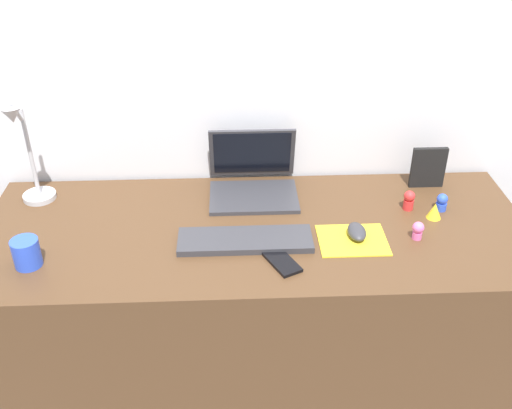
# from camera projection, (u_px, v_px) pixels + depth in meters

# --- Properties ---
(ground_plane) EXTENTS (6.00, 6.00, 0.00)m
(ground_plane) POSITION_uv_depth(u_px,v_px,m) (256.00, 389.00, 2.29)
(ground_plane) COLOR slate
(back_wall) EXTENTS (2.95, 0.05, 1.67)m
(back_wall) POSITION_uv_depth(u_px,v_px,m) (251.00, 149.00, 2.17)
(back_wall) COLOR silver
(back_wall) RESTS_ON ground_plane
(desk) EXTENTS (1.75, 0.67, 0.74)m
(desk) POSITION_uv_depth(u_px,v_px,m) (256.00, 316.00, 2.10)
(desk) COLOR #4C331E
(desk) RESTS_ON ground_plane
(laptop) EXTENTS (0.30, 0.26, 0.21)m
(laptop) POSITION_uv_depth(u_px,v_px,m) (253.00, 177.00, 2.08)
(laptop) COLOR #333338
(laptop) RESTS_ON desk
(keyboard) EXTENTS (0.41, 0.13, 0.02)m
(keyboard) POSITION_uv_depth(u_px,v_px,m) (245.00, 240.00, 1.83)
(keyboard) COLOR #333338
(keyboard) RESTS_ON desk
(mousepad) EXTENTS (0.21, 0.17, 0.00)m
(mousepad) POSITION_uv_depth(u_px,v_px,m) (352.00, 240.00, 1.84)
(mousepad) COLOR yellow
(mousepad) RESTS_ON desk
(mouse) EXTENTS (0.06, 0.10, 0.03)m
(mouse) POSITION_uv_depth(u_px,v_px,m) (357.00, 232.00, 1.85)
(mouse) COLOR #333338
(mouse) RESTS_ON mousepad
(cell_phone) EXTENTS (0.11, 0.14, 0.01)m
(cell_phone) POSITION_uv_depth(u_px,v_px,m) (282.00, 262.00, 1.74)
(cell_phone) COLOR black
(cell_phone) RESTS_ON desk
(desk_lamp) EXTENTS (0.11, 0.17, 0.38)m
(desk_lamp) POSITION_uv_depth(u_px,v_px,m) (27.00, 157.00, 1.94)
(desk_lamp) COLOR #B7B7BC
(desk_lamp) RESTS_ON desk
(picture_frame) EXTENTS (0.12, 0.02, 0.15)m
(picture_frame) POSITION_uv_depth(u_px,v_px,m) (428.00, 168.00, 2.09)
(picture_frame) COLOR black
(picture_frame) RESTS_ON desk
(coffee_mug) EXTENTS (0.08, 0.08, 0.09)m
(coffee_mug) POSITION_uv_depth(u_px,v_px,m) (26.00, 253.00, 1.72)
(coffee_mug) COLOR blue
(coffee_mug) RESTS_ON desk
(toy_figurine_red) EXTENTS (0.04, 0.04, 0.07)m
(toy_figurine_red) POSITION_uv_depth(u_px,v_px,m) (409.00, 200.00, 1.98)
(toy_figurine_red) COLOR red
(toy_figurine_red) RESTS_ON desk
(toy_figurine_blue) EXTENTS (0.04, 0.04, 0.06)m
(toy_figurine_blue) POSITION_uv_depth(u_px,v_px,m) (442.00, 202.00, 1.98)
(toy_figurine_blue) COLOR blue
(toy_figurine_blue) RESTS_ON desk
(toy_figurine_yellow) EXTENTS (0.05, 0.05, 0.05)m
(toy_figurine_yellow) POSITION_uv_depth(u_px,v_px,m) (435.00, 211.00, 1.94)
(toy_figurine_yellow) COLOR yellow
(toy_figurine_yellow) RESTS_ON desk
(toy_figurine_pink) EXTENTS (0.04, 0.04, 0.06)m
(toy_figurine_pink) POSITION_uv_depth(u_px,v_px,m) (418.00, 230.00, 1.84)
(toy_figurine_pink) COLOR pink
(toy_figurine_pink) RESTS_ON desk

